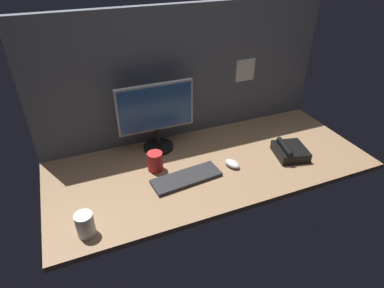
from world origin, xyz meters
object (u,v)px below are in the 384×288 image
object	(u,v)px
monitor	(156,114)
desk_phone	(290,151)
mug_red_plastic	(155,161)
mouse	(232,164)
mug_ceramic_white	(85,225)
keyboard	(187,178)

from	to	relation	value
monitor	desk_phone	size ratio (longest dim) A/B	2.01
mug_red_plastic	desk_phone	distance (cm)	78.21
mouse	mug_ceramic_white	size ratio (longest dim) A/B	0.87
monitor	mug_ceramic_white	xyz separation A→B (cm)	(-48.91, -53.65, -17.32)
keyboard	mug_ceramic_white	bearing A→B (deg)	-166.67
monitor	keyboard	xyz separation A→B (cm)	(4.52, -35.37, -21.85)
mug_red_plastic	desk_phone	xyz separation A→B (cm)	(76.32, -16.93, -2.18)
keyboard	desk_phone	xyz separation A→B (cm)	(63.84, -2.22, 2.19)
mug_ceramic_white	desk_phone	world-z (taller)	mug_ceramic_white
mouse	mug_ceramic_white	world-z (taller)	mug_ceramic_white
keyboard	mug_red_plastic	bearing A→B (deg)	124.75
mug_red_plastic	mug_ceramic_white	bearing A→B (deg)	-141.14
monitor	mug_ceramic_white	size ratio (longest dim) A/B	4.05
keyboard	desk_phone	distance (cm)	63.92
mouse	mug_red_plastic	bearing A→B (deg)	143.09
monitor	mouse	size ratio (longest dim) A/B	4.66
mouse	monitor	bearing A→B (deg)	115.11
keyboard	mouse	distance (cm)	27.96
mouse	mug_ceramic_white	xyz separation A→B (cm)	(-81.35, -19.48, 3.83)
mug_ceramic_white	mug_red_plastic	world-z (taller)	mug_ceramic_white
mouse	mug_ceramic_white	distance (cm)	83.74
keyboard	mouse	xyz separation A→B (cm)	(27.92, 1.19, 0.70)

